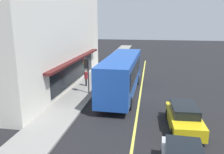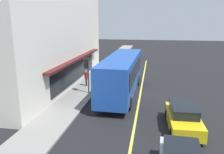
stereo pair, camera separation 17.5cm
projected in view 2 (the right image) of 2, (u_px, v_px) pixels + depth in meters
name	position (u px, v px, depth m)	size (l,w,h in m)	color
ground	(140.00, 94.00, 21.09)	(120.00, 120.00, 0.00)	black
sidewalk	(83.00, 90.00, 22.00)	(80.00, 2.70, 0.15)	gray
lane_centre_stripe	(140.00, 94.00, 21.09)	(36.00, 0.16, 0.01)	#D8D14C
storefront_building	(34.00, 14.00, 23.13)	(20.84, 9.01, 14.43)	silver
bus	(122.00, 73.00, 20.56)	(11.19, 2.81, 3.50)	#1E4CAD
traffic_light	(86.00, 67.00, 20.38)	(0.30, 0.52, 3.20)	#2D2D33
car_yellow	(183.00, 118.00, 14.21)	(4.37, 2.01, 1.52)	yellow
pedestrian_by_curb	(86.00, 77.00, 22.94)	(0.34, 0.34, 1.61)	black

